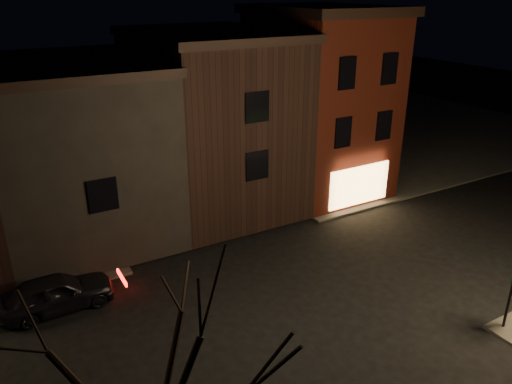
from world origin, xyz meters
TOP-DOWN VIEW (x-y plane):
  - ground at (0.00, 0.00)m, footprint 120.00×120.00m
  - sidewalk_far_right at (20.00, 20.00)m, footprint 30.00×30.00m
  - corner_building at (8.00, 9.47)m, footprint 6.50×8.50m
  - row_building_a at (1.50, 10.50)m, footprint 7.30×10.30m
  - row_building_b at (-5.75, 10.50)m, footprint 7.80×10.30m
  - bare_tree_left at (-8.00, -7.00)m, footprint 5.60×5.60m
  - parked_car_a at (-8.23, 3.99)m, footprint 4.26×1.79m

SIDE VIEW (x-z plane):
  - ground at x=0.00m, z-range 0.00..0.00m
  - sidewalk_far_right at x=20.00m, z-range 0.00..0.12m
  - parked_car_a at x=-8.23m, z-range 0.00..1.44m
  - row_building_b at x=-5.75m, z-range 0.13..8.53m
  - row_building_a at x=1.50m, z-range 0.13..9.53m
  - corner_building at x=8.00m, z-range 0.15..10.65m
  - bare_tree_left at x=-8.00m, z-range 1.68..9.18m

